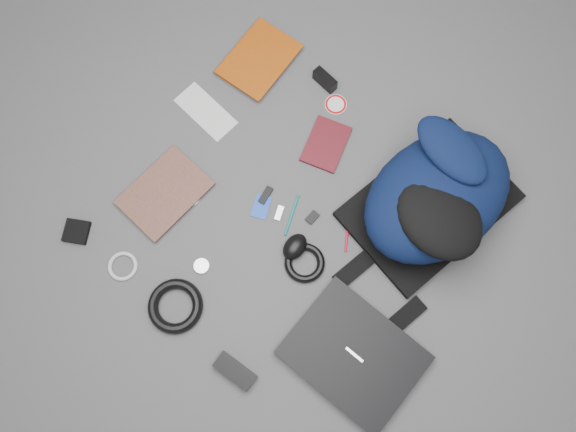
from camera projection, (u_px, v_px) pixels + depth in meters
The scene contains 23 objects.
ground at pixel (288, 218), 1.75m from camera, with size 4.00×4.00×0.00m, color #4F4F51.
backpack at pixel (437, 196), 1.65m from camera, with size 0.37×0.54×0.23m, color black, non-canonical shape.
laptop at pixel (354, 355), 1.63m from camera, with size 0.37×0.29×0.04m, color black.
textbook_red at pixel (236, 45), 1.89m from camera, with size 0.19×0.25×0.03m, color #963A08.
comic_book at pixel (144, 173), 1.78m from camera, with size 0.19×0.26×0.02m, color #C85F0E.
envelope at pixel (206, 112), 1.84m from camera, with size 0.21×0.10×0.00m, color silver.
dvd_case at pixel (326, 144), 1.81m from camera, with size 0.12×0.17×0.01m, color #450D13.
compact_camera at pixel (325, 80), 1.85m from camera, with size 0.09×0.03×0.05m, color black.
sticker_disc at pixel (336, 104), 1.85m from camera, with size 0.07×0.07×0.00m, color white.
pen_teal at pixel (292, 215), 1.75m from camera, with size 0.01×0.01×0.14m, color #0C716D.
pen_red at pixel (347, 231), 1.74m from camera, with size 0.01×0.01×0.13m, color red.
id_badge at pixel (261, 206), 1.76m from camera, with size 0.05×0.08×0.00m, color blue.
usb_black at pixel (266, 195), 1.77m from camera, with size 0.02×0.06×0.01m, color black.
usb_silver at pixel (279, 213), 1.75m from camera, with size 0.02×0.05×0.01m, color #A8A7A9.
key_fob at pixel (312, 217), 1.75m from camera, with size 0.03×0.04×0.01m, color black.
mouse at pixel (295, 247), 1.71m from camera, with size 0.06×0.09×0.05m, color black.
headphone_left at pixel (192, 199), 1.76m from camera, with size 0.05×0.05×0.01m, color #B3B3B5.
headphone_right at pixel (202, 266), 1.71m from camera, with size 0.05×0.05×0.01m, color silver.
cable_coil at pixel (305, 263), 1.70m from camera, with size 0.12×0.12×0.02m, color black.
power_brick at pixel (235, 371), 1.62m from camera, with size 0.12×0.05×0.03m, color black.
power_cord_coil at pixel (175, 306), 1.67m from camera, with size 0.17×0.17×0.03m, color black.
pouch at pixel (77, 232), 1.73m from camera, with size 0.07×0.07×0.02m, color black.
white_cable_coil at pixel (123, 266), 1.71m from camera, with size 0.09×0.09×0.01m, color silver.
Camera 1 is at (0.23, -0.38, 1.70)m, focal length 35.00 mm.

